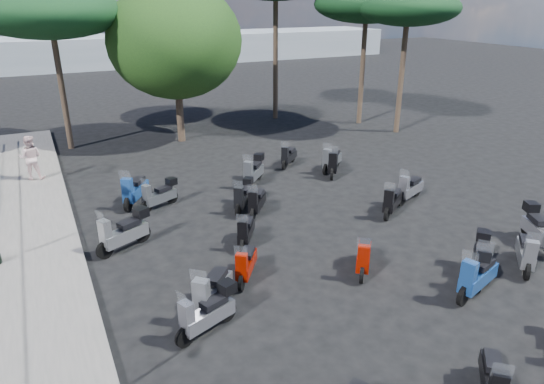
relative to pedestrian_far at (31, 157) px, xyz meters
name	(u,v)px	position (x,y,z in m)	size (l,w,h in m)	color
ground	(293,267)	(6.00, -10.19, -1.02)	(120.00, 120.00, 0.00)	black
sidewalk	(25,268)	(-0.50, -7.19, -0.94)	(3.00, 30.00, 0.15)	#64615F
pedestrian_far	(31,157)	(0.00, 0.00, 0.00)	(0.85, 0.66, 1.74)	beige
scooter_1	(207,313)	(3.03, -11.79, -0.52)	(1.58, 0.81, 1.32)	black
scooter_2	(212,293)	(3.37, -11.14, -0.50)	(1.37, 1.45, 1.49)	black
scooter_3	(124,232)	(2.14, -7.17, -0.48)	(1.68, 0.98, 1.44)	black
scooter_4	(135,191)	(3.10, -3.99, -0.51)	(1.17, 1.58, 1.47)	black
scooter_5	(492,380)	(6.97, -15.84, -0.59)	(1.13, 1.20, 1.24)	black
scooter_7	(246,265)	(4.62, -10.19, -0.59)	(1.01, 1.32, 1.24)	black
scooter_8	(246,232)	(5.38, -8.45, -0.60)	(0.95, 1.31, 1.21)	black
scooter_9	(243,196)	(6.34, -6.05, -0.55)	(1.15, 1.28, 1.25)	black
scooter_10	(159,195)	(3.80, -4.66, -0.55)	(1.46, 0.83, 1.24)	black
scooter_13	(477,277)	(9.34, -13.33, -0.52)	(1.77, 0.80, 1.45)	black
scooter_14	(364,257)	(7.55, -11.23, -0.57)	(1.11, 1.31, 1.28)	black
scooter_15	(257,202)	(6.57, -6.64, -0.58)	(1.07, 1.28, 1.25)	black
scooter_16	(254,171)	(7.64, -4.03, -0.49)	(1.35, 1.37, 1.40)	black
scooter_18	(526,253)	(11.51, -13.02, -0.55)	(1.29, 1.25, 1.35)	black
scooter_19	(481,260)	(10.05, -12.83, -0.49)	(1.44, 1.31, 1.42)	black
scooter_20	(410,189)	(11.90, -8.04, -0.55)	(1.61, 0.85, 1.35)	black
scooter_21	(288,156)	(9.89, -2.69, -0.59)	(1.20, 1.11, 1.23)	black
scooter_24	(540,229)	(12.98, -12.34, -0.47)	(1.01, 1.72, 1.47)	black
scooter_25	(392,202)	(10.60, -8.65, -0.56)	(1.40, 1.08, 1.33)	black
scooter_26	(331,160)	(11.19, -4.05, -0.55)	(1.46, 1.09, 1.36)	black
scooter_27	(333,164)	(10.96, -4.51, -0.53)	(1.14, 1.50, 1.41)	black
broadleaf_tree	(175,41)	(6.90, 3.18, 3.84)	(6.35, 6.35, 7.56)	#38281E
pine_1	(367,5)	(17.20, 2.29, 5.37)	(5.63, 5.63, 7.40)	#38281E
pine_2	(50,13)	(1.74, 4.28, 5.10)	(6.40, 6.40, 7.26)	#38281E
pine_3	(408,8)	(17.81, -0.27, 5.24)	(5.13, 5.13, 7.19)	#38281E
distant_hills	(83,52)	(6.00, 34.81, 0.48)	(70.00, 8.00, 3.00)	gray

